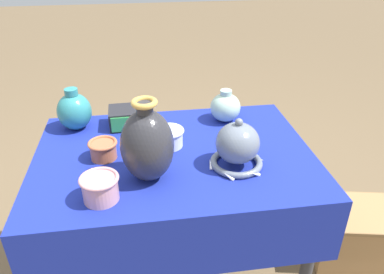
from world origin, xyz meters
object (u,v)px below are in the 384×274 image
at_px(vase_dome_bell, 237,147).
at_px(jar_round_celadon, 225,107).
at_px(cup_wide_rose, 100,187).
at_px(wooden_crate, 352,232).
at_px(vase_tall_bulbous, 147,145).
at_px(cup_wide_terracotta, 103,149).
at_px(cup_wide_porcelain, 169,137).
at_px(jar_round_teal, 74,111).
at_px(mosaic_tile_box, 126,117).

bearing_deg(vase_dome_bell, jar_round_celadon, 83.85).
bearing_deg(cup_wide_rose, wooden_crate, 14.95).
distance_m(vase_tall_bulbous, jar_round_celadon, 0.49).
distance_m(vase_tall_bulbous, wooden_crate, 1.16).
relative_size(vase_dome_bell, cup_wide_terracotta, 1.86).
xyz_separation_m(cup_wide_terracotta, cup_wide_rose, (0.01, -0.23, 0.01)).
bearing_deg(cup_wide_porcelain, jar_round_teal, 151.59).
distance_m(mosaic_tile_box, jar_round_celadon, 0.40).
bearing_deg(cup_wide_rose, cup_wide_terracotta, 91.40).
xyz_separation_m(vase_tall_bulbous, jar_round_celadon, (0.33, 0.36, -0.06)).
height_order(cup_wide_porcelain, jar_round_celadon, jar_round_celadon).
xyz_separation_m(cup_wide_porcelain, cup_wide_rose, (-0.22, -0.28, 0.01)).
relative_size(mosaic_tile_box, jar_round_teal, 0.82).
relative_size(cup_wide_terracotta, jar_round_teal, 0.61).
distance_m(vase_tall_bulbous, mosaic_tile_box, 0.39).
xyz_separation_m(cup_wide_terracotta, jar_round_teal, (-0.12, 0.24, 0.04)).
distance_m(mosaic_tile_box, jar_round_teal, 0.20).
relative_size(cup_wide_porcelain, wooden_crate, 0.27).
xyz_separation_m(vase_dome_bell, cup_wide_rose, (-0.43, -0.12, -0.03)).
xyz_separation_m(vase_dome_bell, wooden_crate, (0.63, 0.17, -0.62)).
xyz_separation_m(cup_wide_rose, wooden_crate, (1.07, 0.28, -0.59)).
height_order(vase_dome_bell, mosaic_tile_box, vase_dome_bell).
height_order(vase_tall_bulbous, jar_round_teal, vase_tall_bulbous).
distance_m(vase_tall_bulbous, vase_dome_bell, 0.30).
distance_m(vase_dome_bell, jar_round_celadon, 0.33).
distance_m(jar_round_celadon, cup_wide_terracotta, 0.52).
relative_size(jar_round_celadon, cup_wide_terracotta, 1.32).
relative_size(vase_tall_bulbous, cup_wide_rose, 2.33).
distance_m(vase_tall_bulbous, cup_wide_porcelain, 0.22).
xyz_separation_m(cup_wide_porcelain, jar_round_celadon, (0.25, 0.17, 0.02)).
distance_m(jar_round_celadon, cup_wide_rose, 0.65).
xyz_separation_m(cup_wide_porcelain, cup_wide_terracotta, (-0.23, -0.05, -0.00)).
relative_size(jar_round_celadon, jar_round_teal, 0.80).
bearing_deg(cup_wide_rose, vase_tall_bulbous, 31.76).
xyz_separation_m(mosaic_tile_box, cup_wide_terracotta, (-0.08, -0.23, -0.00)).
distance_m(mosaic_tile_box, cup_wide_porcelain, 0.24).
height_order(cup_wide_porcelain, jar_round_teal, jar_round_teal).
bearing_deg(vase_dome_bell, mosaic_tile_box, 136.74).
bearing_deg(mosaic_tile_box, vase_tall_bulbous, -80.50).
bearing_deg(wooden_crate, vase_dome_bell, -153.62).
height_order(vase_tall_bulbous, jar_round_celadon, vase_tall_bulbous).
bearing_deg(wooden_crate, jar_round_teal, -177.15).
height_order(vase_tall_bulbous, vase_dome_bell, vase_tall_bulbous).
bearing_deg(cup_wide_porcelain, vase_tall_bulbous, -113.23).
height_order(mosaic_tile_box, jar_round_celadon, jar_round_celadon).
xyz_separation_m(vase_dome_bell, mosaic_tile_box, (-0.36, 0.34, -0.04)).
bearing_deg(vase_dome_bell, wooden_crate, 14.91).
bearing_deg(cup_wide_terracotta, mosaic_tile_box, 71.73).
distance_m(vase_dome_bell, mosaic_tile_box, 0.50).
relative_size(jar_round_celadon, wooden_crate, 0.32).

